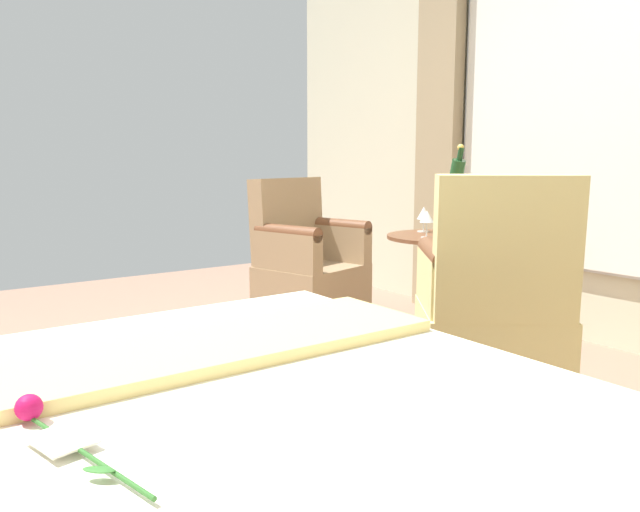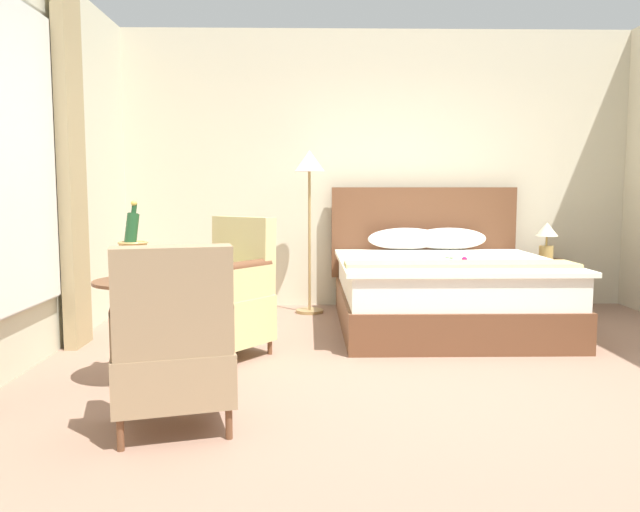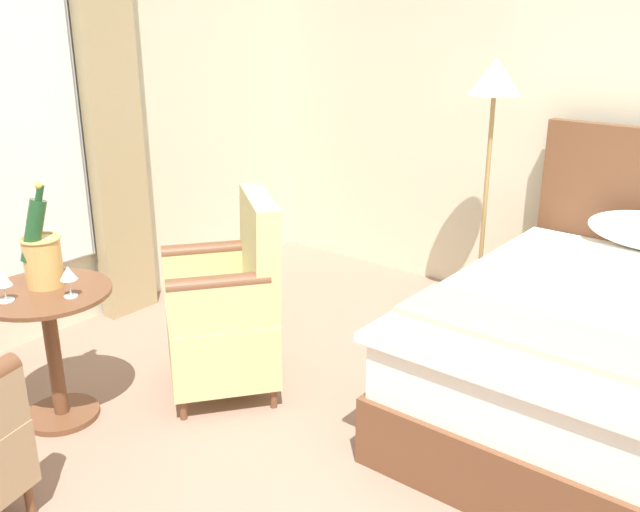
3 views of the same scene
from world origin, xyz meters
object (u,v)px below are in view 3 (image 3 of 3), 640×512
at_px(champagne_bucket, 41,253).
at_px(wine_glass_near_bucket, 3,280).
at_px(wine_glass_near_edge, 68,274).
at_px(floor_lamp_brass, 493,111).
at_px(side_table_round, 52,341).
at_px(armchair_by_window, 228,312).

height_order(champagne_bucket, wine_glass_near_bucket, champagne_bucket).
distance_m(champagne_bucket, wine_glass_near_edge, 0.22).
bearing_deg(wine_glass_near_edge, floor_lamp_brass, 68.39).
relative_size(floor_lamp_brass, champagne_bucket, 3.27).
xyz_separation_m(floor_lamp_brass, wine_glass_near_edge, (-0.91, -2.31, -0.55)).
distance_m(champagne_bucket, wine_glass_near_bucket, 0.22).
xyz_separation_m(side_table_round, wine_glass_near_edge, (0.15, 0.04, 0.37)).
bearing_deg(side_table_round, armchair_by_window, 58.58).
bearing_deg(armchair_by_window, side_table_round, -121.42).
relative_size(champagne_bucket, wine_glass_near_bucket, 3.38).
bearing_deg(floor_lamp_brass, champagne_bucket, -116.12).
bearing_deg(floor_lamp_brass, wine_glass_near_edge, -111.61).
bearing_deg(floor_lamp_brass, wine_glass_near_bucket, -113.60).
height_order(floor_lamp_brass, champagne_bucket, floor_lamp_brass).
relative_size(champagne_bucket, wine_glass_near_edge, 3.38).
height_order(floor_lamp_brass, armchair_by_window, floor_lamp_brass).
bearing_deg(wine_glass_near_bucket, champagne_bucket, 97.96).
xyz_separation_m(floor_lamp_brass, armchair_by_window, (-0.62, -1.61, -0.90)).
bearing_deg(side_table_round, wine_glass_near_edge, 13.66).
relative_size(side_table_round, wine_glass_near_edge, 4.56).
bearing_deg(side_table_round, champagne_bucket, 145.87).
bearing_deg(champagne_bucket, wine_glass_near_bucket, -82.04).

